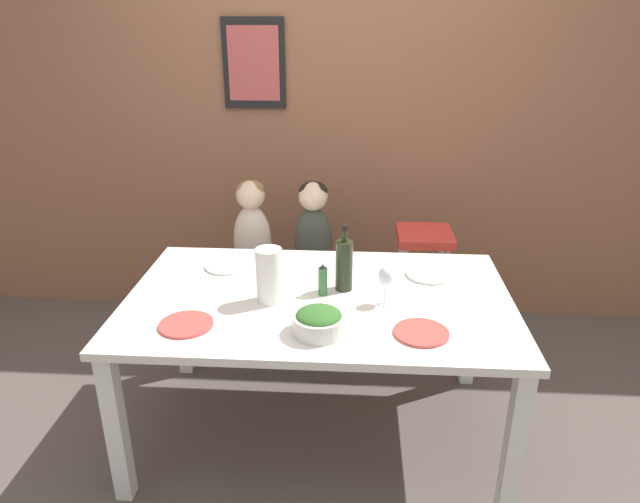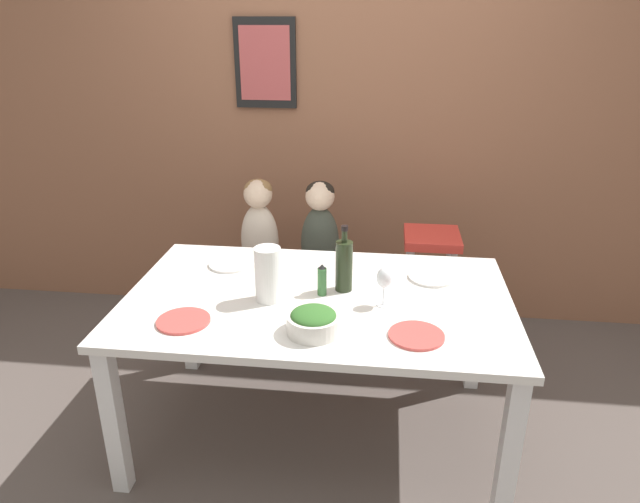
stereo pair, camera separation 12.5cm
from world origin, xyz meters
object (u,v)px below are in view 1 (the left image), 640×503
salad_bowl_large (319,321)px  dinner_plate_back_right (429,275)px  chair_far_left (255,287)px  dinner_plate_front_right (421,333)px  wine_glass_near (386,278)px  dinner_plate_back_left (227,266)px  person_child_center (313,227)px  chair_far_center (314,289)px  dinner_plate_front_left (186,324)px  chair_right_highchair (423,262)px  paper_towel_roll (269,276)px  person_child_left (252,226)px  wine_bottle (344,264)px

salad_bowl_large → dinner_plate_back_right: salad_bowl_large is taller
chair_far_left → dinner_plate_front_right: 1.43m
wine_glass_near → dinner_plate_back_left: 0.84m
person_child_center → dinner_plate_back_right: 0.81m
chair_far_center → dinner_plate_front_left: (-0.43, -1.08, 0.36)m
chair_right_highchair → dinner_plate_front_right: (-0.13, -1.09, 0.17)m
paper_towel_roll → dinner_plate_front_right: paper_towel_roll is taller
chair_far_center → person_child_left: bearing=179.8°
person_child_center → paper_towel_roll: size_ratio=2.37×
person_child_left → dinner_plate_front_right: bearing=-51.9°
chair_far_center → person_child_left: size_ratio=0.79×
person_child_center → dinner_plate_front_left: person_child_center is taller
person_child_left → wine_bottle: (0.54, -0.71, 0.09)m
chair_far_left → wine_bottle: 1.02m
wine_bottle → dinner_plate_back_right: wine_bottle is taller
dinner_plate_front_left → dinner_plate_back_left: (0.04, 0.58, 0.00)m
paper_towel_roll → dinner_plate_back_left: 0.45m
dinner_plate_front_left → dinner_plate_back_right: size_ratio=1.00×
chair_far_left → salad_bowl_large: (0.46, -1.10, 0.41)m
salad_bowl_large → dinner_plate_front_left: 0.53m
dinner_plate_back_left → dinner_plate_back_right: size_ratio=1.00×
wine_glass_near → person_child_center: bearing=113.8°
person_child_center → dinner_plate_back_left: size_ratio=2.67×
chair_far_left → paper_towel_roll: size_ratio=1.87×
person_child_center → dinner_plate_front_left: (-0.43, -1.08, -0.03)m
chair_far_left → dinner_plate_back_right: (0.94, -0.54, 0.36)m
dinner_plate_back_left → dinner_plate_front_right: (0.89, -0.58, 0.00)m
paper_towel_roll → salad_bowl_large: paper_towel_roll is taller
person_child_left → wine_glass_near: bearing=-49.4°
dinner_plate_back_left → dinner_plate_front_right: size_ratio=1.00×
person_child_center → dinner_plate_front_right: (0.50, -1.09, -0.03)m
chair_far_left → dinner_plate_front_right: dinner_plate_front_right is taller
chair_far_left → wine_bottle: size_ratio=1.49×
chair_far_center → salad_bowl_large: bearing=-84.6°
chair_far_center → dinner_plate_back_right: bearing=-42.6°
salad_bowl_large → person_child_left: bearing=112.5°
dinner_plate_back_right → dinner_plate_front_left: bearing=-152.2°
chair_right_highchair → dinner_plate_back_right: size_ratio=3.49×
dinner_plate_back_left → person_child_left: bearing=86.2°
chair_far_center → dinner_plate_front_right: dinner_plate_front_right is taller
wine_bottle → chair_far_left: bearing=127.4°
chair_far_left → dinner_plate_front_right: (0.85, -1.09, 0.36)m
chair_far_center → wine_bottle: wine_bottle is taller
chair_right_highchair → person_child_center: 0.66m
person_child_left → dinner_plate_back_right: bearing=-30.0°
wine_bottle → paper_towel_roll: (-0.31, -0.14, -0.00)m
person_child_left → chair_far_center: bearing=-0.2°
chair_right_highchair → salad_bowl_large: bearing=-115.6°
person_child_left → dinner_plate_back_left: (-0.03, -0.51, -0.03)m
person_child_left → salad_bowl_large: bearing=-67.5°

